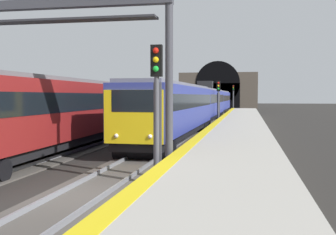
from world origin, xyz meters
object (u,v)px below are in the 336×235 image
(railway_signal_far, at_px, (233,95))
(overhead_signal_gantry, at_px, (51,41))
(train_adjacent_platform, at_px, (144,104))
(railway_signal_near, at_px, (157,101))
(railway_signal_mid, at_px, (218,98))
(train_main_approaching, at_px, (205,103))

(railway_signal_far, height_order, overhead_signal_gantry, overhead_signal_gantry)
(train_adjacent_platform, bearing_deg, overhead_signal_gantry, -175.26)
(railway_signal_far, distance_m, overhead_signal_gantry, 71.48)
(railway_signal_far, relative_size, overhead_signal_gantry, 0.56)
(railway_signal_near, height_order, railway_signal_mid, railway_signal_near)
(train_adjacent_platform, xyz_separation_m, overhead_signal_gantry, (-23.96, -2.46, 2.86))
(train_main_approaching, bearing_deg, railway_signal_far, 178.04)
(overhead_signal_gantry, bearing_deg, railway_signal_far, -3.46)
(railway_signal_near, bearing_deg, railway_signal_far, -180.00)
(train_adjacent_platform, bearing_deg, railway_signal_far, -9.26)
(railway_signal_near, bearing_deg, overhead_signal_gantry, -103.80)
(railway_signal_mid, relative_size, railway_signal_far, 0.87)
(overhead_signal_gantry, bearing_deg, railway_signal_near, -103.80)
(railway_signal_near, bearing_deg, train_main_approaching, -176.86)
(railway_signal_near, xyz_separation_m, railway_signal_far, (72.38, 0.00, 0.29))
(train_main_approaching, relative_size, overhead_signal_gantry, 6.38)
(train_main_approaching, bearing_deg, railway_signal_mid, 22.22)
(train_main_approaching, relative_size, railway_signal_near, 12.58)
(railway_signal_near, height_order, overhead_signal_gantry, overhead_signal_gantry)
(train_main_approaching, distance_m, train_adjacent_platform, 10.11)
(train_main_approaching, height_order, railway_signal_mid, train_main_approaching)
(train_adjacent_platform, xyz_separation_m, railway_signal_far, (47.36, -6.77, 0.91))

